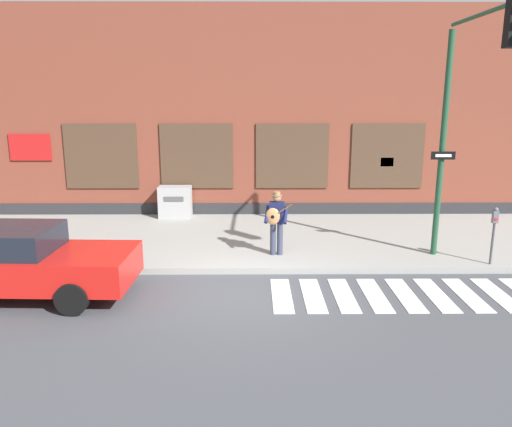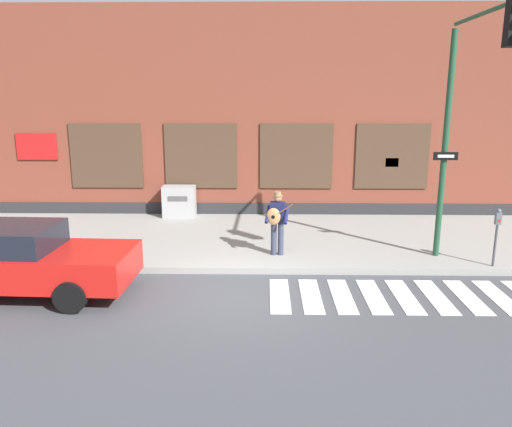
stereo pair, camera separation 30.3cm
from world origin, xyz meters
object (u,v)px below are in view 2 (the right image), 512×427
object	(u,v)px
red_car	(23,260)
parking_meter	(497,229)
traffic_light	(468,100)
busker	(277,219)
utility_box	(179,201)

from	to	relation	value
red_car	parking_meter	xyz separation A→B (m)	(10.76, 1.57, 0.33)
traffic_light	parking_meter	size ratio (longest dim) A/B	4.02
busker	parking_meter	bearing A→B (deg)	-8.44
traffic_light	busker	bearing A→B (deg)	164.18
red_car	parking_meter	size ratio (longest dim) A/B	3.25
traffic_light	parking_meter	bearing A→B (deg)	19.00
utility_box	red_car	bearing A→B (deg)	-109.26
red_car	utility_box	distance (m)	6.88
utility_box	traffic_light	bearing A→B (deg)	-35.87
busker	parking_meter	xyz separation A→B (m)	(5.26, -0.78, -0.01)
red_car	utility_box	world-z (taller)	red_car
red_car	traffic_light	world-z (taller)	traffic_light
red_car	utility_box	size ratio (longest dim) A/B	4.28
red_car	utility_box	bearing A→B (deg)	70.74
traffic_light	parking_meter	xyz separation A→B (m)	(1.13, 0.39, -3.02)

